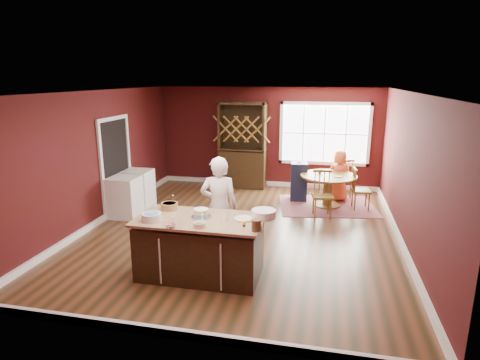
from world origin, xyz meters
name	(u,v)px	position (x,y,z in m)	size (l,w,h in m)	color
room_shell	(242,164)	(0.00, 0.00, 1.35)	(7.00, 7.00, 7.00)	brown
window	(324,134)	(1.50, 3.47, 1.50)	(2.36, 0.10, 1.66)	white
doorway	(116,167)	(-2.97, 0.60, 1.02)	(0.08, 1.26, 2.13)	white
kitchen_island	(200,248)	(-0.24, -1.93, 0.44)	(1.89, 0.99, 0.92)	#322312
dining_table	(328,184)	(1.65, 1.95, 0.53)	(1.30, 1.30, 0.75)	olive
baker	(219,207)	(-0.14, -1.16, 0.86)	(0.63, 0.41, 1.72)	silver
layer_cake	(201,213)	(-0.23, -1.86, 0.98)	(0.31, 0.31, 0.12)	silver
bowl_blue	(152,217)	(-0.89, -2.16, 0.97)	(0.28, 0.28, 0.11)	white
bowl_yellow	(170,206)	(-0.83, -1.61, 0.97)	(0.27, 0.27, 0.10)	olive
bowl_pink	(171,226)	(-0.51, -2.36, 0.95)	(0.15, 0.15, 0.05)	white
bowl_olive	(199,225)	(-0.13, -2.26, 0.95)	(0.18, 0.18, 0.07)	beige
drinking_glass	(226,216)	(0.19, -1.96, 1.00)	(0.08, 0.08, 0.16)	white
dinner_plate	(244,219)	(0.42, -1.83, 0.93)	(0.28, 0.28, 0.02)	#F9F2CD
white_tub	(264,214)	(0.70, -1.70, 0.98)	(0.36, 0.36, 0.12)	silver
stoneware_crock	(256,225)	(0.68, -2.24, 1.00)	(0.14, 0.14, 0.16)	brown
toy_figurine	(244,224)	(0.48, -2.11, 0.96)	(0.05, 0.05, 0.08)	yellow
rug	(327,206)	(1.65, 1.95, 0.01)	(2.17, 1.68, 0.01)	brown
chair_east	(361,188)	(2.40, 1.89, 0.49)	(0.41, 0.39, 0.97)	#935B33
chair_south	(323,194)	(1.54, 1.16, 0.51)	(0.43, 0.41, 1.02)	brown
chair_north	(342,178)	(2.00, 2.76, 0.51)	(0.42, 0.40, 1.01)	#915B2B
seated_woman	(339,176)	(1.90, 2.47, 0.63)	(0.61, 0.40, 1.25)	#E8663C
high_chair	(299,181)	(0.95, 2.29, 0.49)	(0.40, 0.40, 0.98)	#1C2540
toddler	(297,168)	(0.90, 2.30, 0.81)	(0.18, 0.14, 0.26)	#8CA5BF
table_plate	(338,176)	(1.86, 1.83, 0.76)	(0.19, 0.19, 0.01)	beige
table_cup	(320,171)	(1.45, 2.12, 0.80)	(0.13, 0.13, 0.10)	white
hutch	(243,145)	(-0.65, 3.22, 1.16)	(1.26, 0.53, 2.31)	black
washer	(125,197)	(-2.64, 0.28, 0.44)	(0.61, 0.59, 0.88)	white
dryer	(138,189)	(-2.64, 0.92, 0.44)	(0.61, 0.59, 0.89)	white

